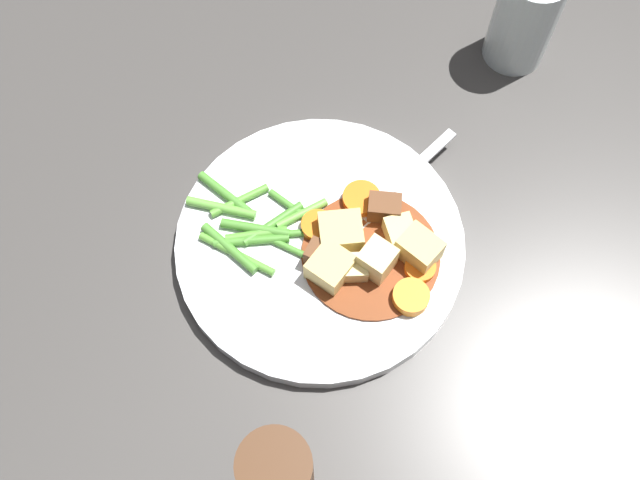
{
  "coord_description": "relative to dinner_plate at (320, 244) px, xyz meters",
  "views": [
    {
      "loc": [
        0.09,
        -0.26,
        0.61
      ],
      "look_at": [
        0.0,
        0.0,
        0.02
      ],
      "focal_mm": 39.63,
      "sensor_mm": 36.0,
      "label": 1
    }
  ],
  "objects": [
    {
      "name": "stew_sauce",
      "position": [
        0.05,
        0.0,
        0.01
      ],
      "size": [
        0.13,
        0.13,
        0.0
      ],
      "primitive_type": "cylinder",
      "color": "brown",
      "rests_on": "dinner_plate"
    },
    {
      "name": "green_bean_7",
      "position": [
        -0.07,
        -0.04,
        0.01
      ],
      "size": [
        0.08,
        0.02,
        0.01
      ],
      "primitive_type": "cylinder",
      "rotation": [
        0.0,
        1.57,
        2.97
      ],
      "color": "#599E38",
      "rests_on": "dinner_plate"
    },
    {
      "name": "carrot_slice_2",
      "position": [
        0.02,
        0.05,
        0.01
      ],
      "size": [
        0.04,
        0.04,
        0.01
      ],
      "primitive_type": "cylinder",
      "rotation": [
        0.0,
        0.0,
        3.42
      ],
      "color": "orange",
      "rests_on": "dinner_plate"
    },
    {
      "name": "meat_chunk_0",
      "position": [
        0.05,
        0.04,
        0.02
      ],
      "size": [
        0.03,
        0.03,
        0.02
      ],
      "primitive_type": "cube",
      "rotation": [
        0.0,
        0.0,
        0.23
      ],
      "color": "brown",
      "rests_on": "dinner_plate"
    },
    {
      "name": "green_bean_2",
      "position": [
        -0.08,
        0.01,
        0.01
      ],
      "size": [
        0.05,
        0.05,
        0.01
      ],
      "primitive_type": "cylinder",
      "rotation": [
        0.0,
        1.57,
        3.98
      ],
      "color": "#599E38",
      "rests_on": "dinner_plate"
    },
    {
      "name": "green_bean_10",
      "position": [
        -0.06,
        -0.02,
        0.01
      ],
      "size": [
        0.05,
        0.03,
        0.01
      ],
      "primitive_type": "cylinder",
      "rotation": [
        0.0,
        1.57,
        3.62
      ],
      "color": "#599E38",
      "rests_on": "dinner_plate"
    },
    {
      "name": "fork",
      "position": [
        0.05,
        0.07,
        0.01
      ],
      "size": [
        0.09,
        0.16,
        0.0
      ],
      "color": "silver",
      "rests_on": "dinner_plate"
    },
    {
      "name": "green_bean_5",
      "position": [
        -0.1,
        0.01,
        0.01
      ],
      "size": [
        0.07,
        0.03,
        0.01
      ],
      "primitive_type": "cylinder",
      "rotation": [
        0.0,
        1.57,
        2.77
      ],
      "color": "#4C8E33",
      "rests_on": "dinner_plate"
    },
    {
      "name": "green_bean_0",
      "position": [
        -0.03,
        -0.02,
        0.01
      ],
      "size": [
        0.07,
        0.02,
        0.01
      ],
      "primitive_type": "cylinder",
      "rotation": [
        0.0,
        1.57,
        3.0
      ],
      "color": "#4C8E33",
      "rests_on": "dinner_plate"
    },
    {
      "name": "green_bean_12",
      "position": [
        -0.05,
        0.0,
        0.01
      ],
      "size": [
        0.04,
        0.06,
        0.01
      ],
      "primitive_type": "cylinder",
      "rotation": [
        0.0,
        1.57,
        4.11
      ],
      "color": "#4C8E33",
      "rests_on": "dinner_plate"
    },
    {
      "name": "potato_chunk_1",
      "position": [
        0.02,
        0.01,
        0.02
      ],
      "size": [
        0.05,
        0.05,
        0.03
      ],
      "primitive_type": "cube",
      "rotation": [
        0.0,
        0.0,
        5.14
      ],
      "color": "#DBBC6B",
      "rests_on": "dinner_plate"
    },
    {
      "name": "potato_chunk_5",
      "position": [
        0.02,
        -0.03,
        0.02
      ],
      "size": [
        0.04,
        0.04,
        0.03
      ],
      "primitive_type": "cube",
      "rotation": [
        0.0,
        0.0,
        2.83
      ],
      "color": "#DBBC6B",
      "rests_on": "dinner_plate"
    },
    {
      "name": "meat_chunk_1",
      "position": [
        0.01,
        -0.02,
        0.02
      ],
      "size": [
        0.03,
        0.02,
        0.02
      ],
      "primitive_type": "cube",
      "rotation": [
        0.0,
        0.0,
        6.15
      ],
      "color": "brown",
      "rests_on": "dinner_plate"
    },
    {
      "name": "potato_chunk_4",
      "position": [
        0.06,
        -0.01,
        0.03
      ],
      "size": [
        0.03,
        0.04,
        0.03
      ],
      "primitive_type": "cube",
      "rotation": [
        0.0,
        0.0,
        2.82
      ],
      "color": "#EAD68C",
      "rests_on": "dinner_plate"
    },
    {
      "name": "green_bean_4",
      "position": [
        -0.06,
        -0.01,
        0.01
      ],
      "size": [
        0.06,
        0.02,
        0.01
      ],
      "primitive_type": "cylinder",
      "rotation": [
        0.0,
        1.57,
        3.29
      ],
      "color": "#4C8E33",
      "rests_on": "dinner_plate"
    },
    {
      "name": "carrot_slice_3",
      "position": [
        0.09,
        -0.0,
        0.01
      ],
      "size": [
        0.04,
        0.04,
        0.01
      ],
      "primitive_type": "cylinder",
      "rotation": [
        0.0,
        0.0,
        2.41
      ],
      "color": "orange",
      "rests_on": "dinner_plate"
    },
    {
      "name": "potato_chunk_0",
      "position": [
        0.09,
        0.01,
        0.02
      ],
      "size": [
        0.04,
        0.04,
        0.03
      ],
      "primitive_type": "cube",
      "rotation": [
        0.0,
        0.0,
        4.31
      ],
      "color": "#DBBC6B",
      "rests_on": "dinner_plate"
    },
    {
      "name": "green_bean_3",
      "position": [
        -0.1,
        -0.0,
        0.01
      ],
      "size": [
        0.07,
        0.01,
        0.01
      ],
      "primitive_type": "cylinder",
      "rotation": [
        0.0,
        1.57,
        3.23
      ],
      "color": "#66AD42",
      "rests_on": "dinner_plate"
    },
    {
      "name": "pepper_mill",
      "position": [
        0.04,
        -0.21,
        0.07
      ],
      "size": [
        0.05,
        0.05,
        0.16
      ],
      "primitive_type": "cylinder",
      "color": "#4C2D19",
      "rests_on": "ground_plane"
    },
    {
      "name": "green_bean_9",
      "position": [
        -0.07,
        -0.04,
        0.01
      ],
      "size": [
        0.06,
        0.03,
        0.01
      ],
      "primitive_type": "cylinder",
      "rotation": [
        0.0,
        1.57,
        2.73
      ],
      "color": "#4C8E33",
      "rests_on": "dinner_plate"
    },
    {
      "name": "green_bean_8",
      "position": [
        -0.06,
        -0.02,
        0.01
      ],
      "size": [
        0.07,
        0.03,
        0.01
      ],
      "primitive_type": "cylinder",
      "rotation": [
        0.0,
        1.57,
        3.55
      ],
      "color": "#4C8E33",
      "rests_on": "dinner_plate"
    },
    {
      "name": "potato_chunk_3",
      "position": [
        0.07,
        0.03,
        0.02
      ],
      "size": [
        0.04,
        0.04,
        0.02
      ],
      "primitive_type": "cube",
      "rotation": [
        0.0,
        0.0,
        3.74
      ],
      "color": "#E5CC7A",
      "rests_on": "dinner_plate"
    },
    {
      "name": "dinner_plate",
      "position": [
        0.0,
        0.0,
        0.0
      ],
      "size": [
        0.27,
        0.27,
        0.02
      ],
      "primitive_type": "cylinder",
      "color": "white",
      "rests_on": "ground_plane"
    },
    {
      "name": "green_bean_11",
      "position": [
        -0.03,
        -0.01,
        0.01
      ],
      "size": [
        0.06,
        0.03,
        0.01
      ],
      "primitive_type": "cylinder",
      "rotation": [
        0.0,
        1.57,
        3.54
      ],
      "color": "#4C8E33",
      "rests_on": "dinner_plate"
    },
    {
      "name": "green_bean_1",
      "position": [
        -0.02,
        0.02,
        0.01
      ],
      "size": [
        0.04,
        0.04,
        0.01
      ],
      "primitive_type": "cylinder",
      "rotation": [
        0.0,
        1.57,
        3.98
      ],
      "color": "#66AD42",
      "rests_on": "dinner_plate"
    },
    {
      "name": "water_glass",
      "position": [
        0.12,
        0.29,
        0.05
      ],
      "size": [
        0.06,
        0.06,
        0.11
      ],
      "primitive_type": "cylinder",
      "color": "silver",
      "rests_on": "ground_plane"
    },
    {
      "name": "carrot_slice_0",
      "position": [
        -0.01,
        0.01,
        0.01
      ],
      "size": [
        0.04,
        0.04,
        0.01
      ],
      "primitive_type": "cylinder",
      "rotation": [
        0.0,
        0.0,
        2.5
      ],
      "color": "orange",
      "rests_on": "dinner_plate"
    },
    {
      "name": "green_bean_6",
      "position": [
        -0.04,
        0.02,
        0.01
      ],
      "size": [
        0.05,
        0.02,
        0.01
      ],
      "primitive_type": "cylinder",
      "rotation": [
        0.0,
        1.57,
        2.79
      ],
      "color": "#4C8E33",
      "rests_on": "dinner_plate"
    },
    {
      "name": "ground_plane",
      "position": [
        0.0,
        0.0,
        -0.01
      ],
      "size": [
        3.0,
        3.0,
        0.0
      ],
      "primitive_type": "plane",
      "color": "#423F3D"
    },
    {
      "name": "potato_chunk_2",
      "position": [
        0.04,
        -0.02,
        0.02
      ],
      "size": [
        0.03,
        0.03,
        0.02
      ],
      "primitive_type": "cube",
      "rotation": [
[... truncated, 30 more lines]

